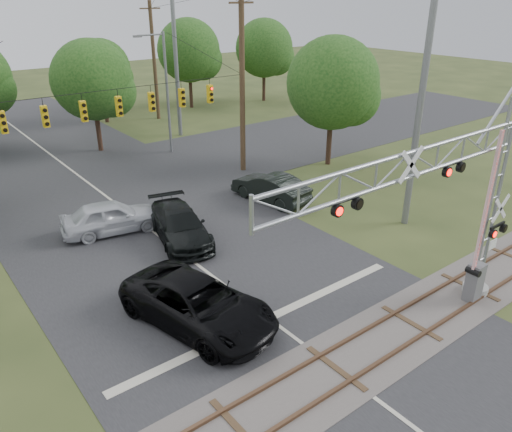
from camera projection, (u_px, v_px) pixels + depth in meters
ground at (384, 406)px, 14.96m from camera, size 160.00×160.00×0.00m
road_main at (205, 271)px, 22.16m from camera, size 14.00×90.00×0.02m
road_cross at (88, 183)px, 32.23m from camera, size 90.00×12.00×0.02m
railroad_track at (336, 368)px, 16.39m from camera, size 90.00×3.20×0.17m
crossing_gantry at (445, 202)px, 16.49m from camera, size 12.14×1.03×8.03m
traffic_signal_span at (116, 103)px, 27.48m from camera, size 19.34×0.36×11.50m
pickup_black at (198, 304)px, 18.29m from camera, size 4.27×6.82×1.76m
car_dark at (180, 225)px, 24.61m from camera, size 3.56×5.91×1.60m
sedan_silver at (111, 217)px, 25.42m from camera, size 5.26×2.90×1.70m
suv_dark at (270, 188)px, 29.24m from camera, size 2.46×5.21×1.65m
streetlight at (165, 88)px, 36.36m from camera, size 2.34×0.24×8.78m
utility_poles at (127, 82)px, 30.15m from camera, size 26.42×29.97×13.81m
treeline at (57, 76)px, 37.84m from camera, size 56.75×30.22×9.11m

